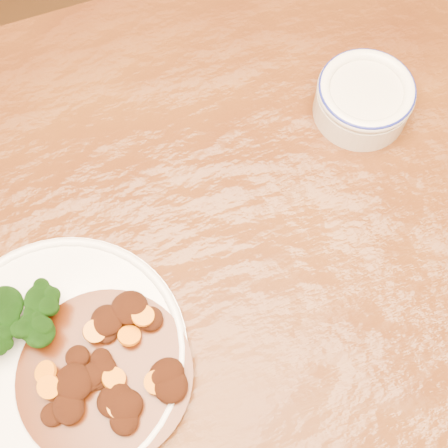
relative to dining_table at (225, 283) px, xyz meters
name	(u,v)px	position (x,y,z in m)	size (l,w,h in m)	color
ground	(225,373)	(0.00, 0.00, -0.67)	(4.00, 4.00, 0.00)	#432310
dining_table	(225,283)	(0.00, 0.00, 0.00)	(1.53, 0.94, 0.75)	#572D0F
dinner_plate	(60,357)	(-0.22, -0.04, 0.09)	(0.29, 0.29, 0.02)	white
broccoli_florets	(0,330)	(-0.26, 0.01, 0.12)	(0.14, 0.10, 0.05)	#6A974E
mince_stew	(111,371)	(-0.17, -0.08, 0.10)	(0.19, 0.19, 0.03)	#461707
dip_bowl	(364,98)	(0.25, 0.13, 0.11)	(0.13, 0.13, 0.06)	silver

